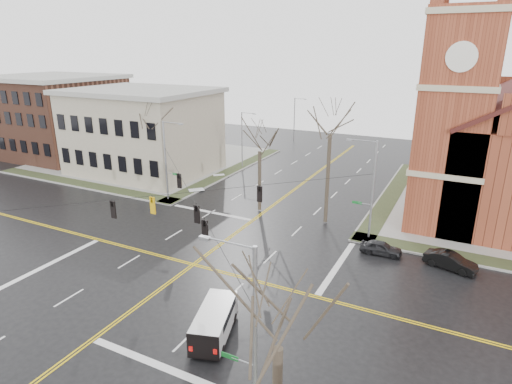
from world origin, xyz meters
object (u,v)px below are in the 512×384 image
at_px(signal_pole_se, 251,333).
at_px(tree_se, 278,337).
at_px(tree_ne, 330,128).
at_px(tree_nw_near, 260,147).
at_px(signal_pole_nw, 167,159).
at_px(parked_car_a, 381,248).
at_px(streetlight_north_a, 243,137).
at_px(signal_pole_ne, 371,187).
at_px(tree_nw_far, 154,125).
at_px(parked_car_b, 450,261).
at_px(cargo_van, 215,319).
at_px(streetlight_north_b, 295,118).

height_order(signal_pole_se, tree_se, tree_se).
bearing_deg(tree_ne, tree_nw_near, 179.67).
relative_size(signal_pole_nw, parked_car_a, 2.60).
relative_size(streetlight_north_a, tree_ne, 0.60).
bearing_deg(signal_pole_ne, tree_nw_near, 171.65).
height_order(signal_pole_ne, signal_pole_nw, same).
height_order(signal_pole_se, tree_nw_far, tree_nw_far).
bearing_deg(parked_car_b, signal_pole_se, 175.28).
bearing_deg(signal_pole_ne, parked_car_b, -21.08).
relative_size(cargo_van, tree_se, 0.49).
relative_size(signal_pole_ne, parked_car_a, 2.60).
relative_size(signal_pole_ne, streetlight_north_a, 1.12).
bearing_deg(tree_se, tree_nw_far, 135.51).
distance_m(parked_car_b, tree_ne, 15.45).
height_order(signal_pole_se, tree_nw_near, tree_nw_near).
distance_m(streetlight_north_b, parked_car_b, 49.12).
height_order(signal_pole_se, parked_car_b, signal_pole_se).
height_order(parked_car_a, tree_nw_near, tree_nw_near).
bearing_deg(parked_car_a, tree_se, 179.17).
xyz_separation_m(parked_car_a, tree_ne, (-6.37, 4.43, 8.98)).
bearing_deg(signal_pole_se, tree_ne, 100.40).
relative_size(cargo_van, tree_nw_near, 0.53).
distance_m(tree_ne, tree_se, 28.45).
bearing_deg(signal_pole_nw, streetlight_north_b, 88.95).
xyz_separation_m(cargo_van, tree_nw_far, (-20.76, 20.16, 7.17)).
height_order(parked_car_a, tree_se, tree_se).
bearing_deg(signal_pole_se, parked_car_b, 70.27).
bearing_deg(tree_nw_far, tree_se, -44.49).
distance_m(signal_pole_ne, tree_ne, 6.70).
xyz_separation_m(signal_pole_ne, parked_car_b, (7.25, -2.79, -4.29)).
xyz_separation_m(streetlight_north_a, parked_car_b, (29.22, -19.29, -3.81)).
relative_size(tree_nw_far, tree_se, 1.10).
relative_size(signal_pole_ne, parked_car_b, 2.26).
bearing_deg(parked_car_a, tree_ne, 52.70).
bearing_deg(parked_car_a, tree_nw_near, 69.54).
bearing_deg(tree_nw_near, tree_nw_far, 179.33).
relative_size(streetlight_north_a, parked_car_a, 2.31).
bearing_deg(tree_nw_near, signal_pole_se, -64.27).
bearing_deg(tree_ne, tree_nw_far, 179.45).
distance_m(signal_pole_ne, streetlight_north_b, 42.61).
bearing_deg(tree_nw_far, parked_car_a, -9.56).
distance_m(streetlight_north_a, tree_se, 48.94).
xyz_separation_m(parked_car_b, tree_ne, (-11.78, 4.50, 8.92)).
height_order(signal_pole_ne, cargo_van, signal_pole_ne).
bearing_deg(streetlight_north_b, signal_pole_se, -69.73).
height_order(signal_pole_ne, parked_car_b, signal_pole_ne).
relative_size(streetlight_north_a, parked_car_b, 2.01).
bearing_deg(signal_pole_ne, tree_nw_far, 175.75).
xyz_separation_m(signal_pole_ne, cargo_van, (-4.96, -18.25, -3.87)).
xyz_separation_m(signal_pole_se, streetlight_north_b, (-21.97, 59.50, -0.48)).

